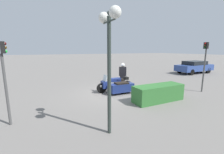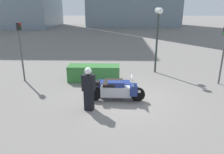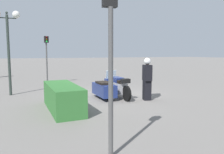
{
  "view_description": "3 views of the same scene",
  "coord_description": "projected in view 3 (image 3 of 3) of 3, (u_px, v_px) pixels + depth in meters",
  "views": [
    {
      "loc": [
        3.96,
        8.29,
        2.74
      ],
      "look_at": [
        -0.1,
        -0.2,
        1.0
      ],
      "focal_mm": 24.0,
      "sensor_mm": 36.0,
      "label": 1
    },
    {
      "loc": [
        -0.3,
        -9.1,
        4.03
      ],
      "look_at": [
        -0.55,
        0.43,
        0.87
      ],
      "focal_mm": 35.0,
      "sensor_mm": 36.0,
      "label": 2
    },
    {
      "loc": [
        -9.09,
        3.84,
        1.96
      ],
      "look_at": [
        0.24,
        -0.28,
        0.84
      ],
      "focal_mm": 35.0,
      "sensor_mm": 36.0,
      "label": 3
    }
  ],
  "objects": [
    {
      "name": "police_motorcycle",
      "position": [
        109.0,
        87.0,
        9.64
      ],
      "size": [
        2.53,
        1.26,
        1.15
      ],
      "rotation": [
        0.0,
        0.0,
        -0.01
      ],
      "color": "black",
      "rests_on": "ground"
    },
    {
      "name": "hedge_bush_curbside",
      "position": [
        63.0,
        97.0,
        7.55
      ],
      "size": [
        2.82,
        0.93,
        0.87
      ],
      "primitive_type": "cube",
      "color": "#337033",
      "rests_on": "ground"
    },
    {
      "name": "traffic_light_far",
      "position": [
        110.0,
        45.0,
        3.94
      ],
      "size": [
        0.23,
        0.27,
        3.17
      ],
      "rotation": [
        0.0,
        0.0,
        -0.08
      ],
      "color": "#4C4C4C",
      "rests_on": "ground"
    },
    {
      "name": "traffic_light_near",
      "position": [
        47.0,
        52.0,
        13.62
      ],
      "size": [
        0.22,
        0.28,
        3.0
      ],
      "rotation": [
        0.0,
        0.0,
        3.32
      ],
      "color": "#4C4C4C",
      "rests_on": "ground"
    },
    {
      "name": "twin_lamp_post",
      "position": [
        8.0,
        30.0,
        9.92
      ],
      "size": [
        0.34,
        1.13,
        3.89
      ],
      "color": "#2D3833",
      "rests_on": "ground"
    },
    {
      "name": "ground_plane",
      "position": [
        109.0,
        96.0,
        10.02
      ],
      "size": [
        160.0,
        160.0,
        0.0
      ],
      "primitive_type": "plane",
      "color": "slate"
    },
    {
      "name": "officer_rider",
      "position": [
        147.0,
        78.0,
        9.09
      ],
      "size": [
        0.54,
        0.41,
        1.77
      ],
      "rotation": [
        0.0,
        0.0,
        -1.84
      ],
      "color": "black",
      "rests_on": "ground"
    }
  ]
}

